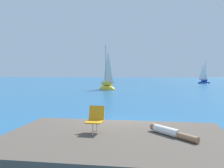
{
  "coord_description": "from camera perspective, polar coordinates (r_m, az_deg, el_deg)",
  "views": [
    {
      "loc": [
        0.07,
        -10.39,
        2.49
      ],
      "look_at": [
        -1.72,
        17.12,
        0.96
      ],
      "focal_mm": 39.37,
      "sensor_mm": 36.0,
      "label": 1
    }
  ],
  "objects": [
    {
      "name": "ground_plane",
      "position": [
        10.69,
        3.31,
        -10.3
      ],
      "size": [
        160.0,
        160.0,
        0.0
      ],
      "primitive_type": "plane",
      "color": "#236093"
    },
    {
      "name": "shore_ledge",
      "position": [
        7.38,
        0.89,
        -14.15
      ],
      "size": [
        7.02,
        5.09,
        0.59
      ],
      "primitive_type": "cube",
      "rotation": [
        0.0,
        0.0,
        -0.09
      ],
      "color": "brown",
      "rests_on": "ground"
    },
    {
      "name": "boulder_seaward",
      "position": [
        9.42,
        4.74,
        -12.17
      ],
      "size": [
        1.14,
        1.27,
        0.69
      ],
      "primitive_type": "cube",
      "rotation": [
        0.04,
        0.16,
        2.05
      ],
      "color": "brown",
      "rests_on": "ground"
    },
    {
      "name": "boulder_inland",
      "position": [
        9.89,
        -15.5,
        -11.52
      ],
      "size": [
        1.06,
        0.91,
        0.62
      ],
      "primitive_type": "cube",
      "rotation": [
        -0.08,
        0.13,
        2.85
      ],
      "color": "#504247",
      "rests_on": "ground"
    },
    {
      "name": "sailboat_near",
      "position": [
        32.25,
        -1.16,
        -0.63
      ],
      "size": [
        2.96,
        3.39,
        6.44
      ],
      "rotation": [
        0.0,
        0.0,
        2.22
      ],
      "color": "yellow",
      "rests_on": "ground"
    },
    {
      "name": "sailboat_far",
      "position": [
        50.84,
        20.6,
        0.45
      ],
      "size": [
        2.53,
        0.87,
        4.66
      ],
      "rotation": [
        0.0,
        0.0,
        0.01
      ],
      "color": "#193D99",
      "rests_on": "ground"
    },
    {
      "name": "person_sunbather",
      "position": [
        7.46,
        13.24,
        -10.76
      ],
      "size": [
        1.2,
        1.47,
        0.25
      ],
      "rotation": [
        0.0,
        0.0,
        5.37
      ],
      "color": "white",
      "rests_on": "shore_ledge"
    },
    {
      "name": "beach_chair",
      "position": [
        7.62,
        -3.84,
        -7.87
      ],
      "size": [
        0.55,
        0.65,
        0.8
      ],
      "rotation": [
        0.0,
        0.0,
        4.58
      ],
      "color": "orange",
      "rests_on": "shore_ledge"
    }
  ]
}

